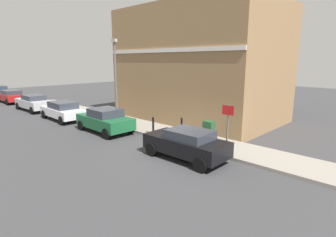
% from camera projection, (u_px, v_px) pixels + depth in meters
% --- Properties ---
extents(ground, '(80.00, 80.00, 0.00)m').
position_uv_depth(ground, '(174.00, 150.00, 13.47)').
color(ground, '#38383A').
extents(sidewalk, '(2.45, 30.00, 0.15)m').
position_uv_depth(sidewalk, '(130.00, 123.00, 18.89)').
color(sidewalk, gray).
rests_on(sidewalk, ground).
extents(corner_building, '(7.69, 11.42, 8.15)m').
position_uv_depth(corner_building, '(200.00, 65.00, 20.05)').
color(corner_building, olive).
rests_on(corner_building, ground).
extents(car_black, '(1.85, 3.96, 1.40)m').
position_uv_depth(car_black, '(186.00, 143.00, 12.12)').
color(car_black, black).
rests_on(car_black, ground).
extents(car_green, '(1.98, 4.04, 1.51)m').
position_uv_depth(car_green, '(105.00, 120.00, 16.74)').
color(car_green, '#195933').
rests_on(car_green, ground).
extents(car_white, '(1.90, 4.26, 1.41)m').
position_uv_depth(car_white, '(63.00, 110.00, 20.12)').
color(car_white, silver).
rests_on(car_white, ground).
extents(car_silver, '(1.81, 4.47, 1.43)m').
position_uv_depth(car_silver, '(34.00, 102.00, 23.93)').
color(car_silver, '#B7B7BC').
rests_on(car_silver, ground).
extents(car_red, '(1.88, 4.01, 1.36)m').
position_uv_depth(car_red, '(11.00, 96.00, 28.34)').
color(car_red, maroon).
rests_on(car_red, ground).
extents(utility_cabinet, '(0.46, 0.61, 1.15)m').
position_uv_depth(utility_cabinet, '(209.00, 133.00, 14.16)').
color(utility_cabinet, '#1E4C28').
rests_on(utility_cabinet, sidewalk).
extents(bollard_near_cabinet, '(0.14, 0.14, 1.04)m').
position_uv_depth(bollard_near_cabinet, '(182.00, 126.00, 15.56)').
color(bollard_near_cabinet, black).
rests_on(bollard_near_cabinet, sidewalk).
extents(bollard_far_kerb, '(0.14, 0.14, 1.04)m').
position_uv_depth(bollard_far_kerb, '(153.00, 125.00, 15.74)').
color(bollard_far_kerb, black).
rests_on(bollard_far_kerb, sidewalk).
extents(street_sign, '(0.08, 0.60, 2.30)m').
position_uv_depth(street_sign, '(228.00, 122.00, 12.31)').
color(street_sign, '#59595B').
rests_on(street_sign, sidewalk).
extents(lamppost, '(0.20, 0.44, 5.72)m').
position_uv_depth(lamppost, '(116.00, 77.00, 18.86)').
color(lamppost, '#59595B').
rests_on(lamppost, sidewalk).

